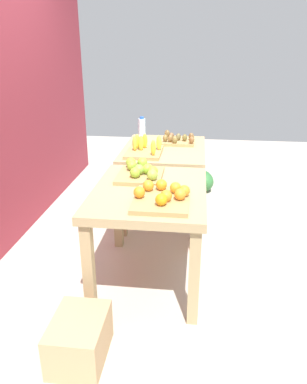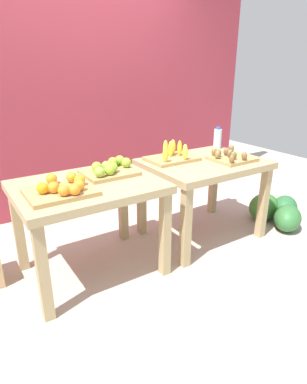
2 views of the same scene
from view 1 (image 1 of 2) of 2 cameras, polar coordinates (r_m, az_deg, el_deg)
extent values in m
plane|color=#B6AA9C|center=(3.47, 0.64, -7.63)|extent=(8.00, 8.00, 0.00)
cube|color=tan|center=(2.66, -0.60, -0.10)|extent=(1.04, 0.80, 0.06)
cube|color=tan|center=(2.41, 6.22, -12.85)|extent=(0.07, 0.07, 0.69)
cube|color=tan|center=(3.21, 6.53, -3.48)|extent=(0.07, 0.07, 0.69)
cube|color=tan|center=(2.50, -9.88, -11.68)|extent=(0.07, 0.07, 0.69)
cube|color=tan|center=(3.28, -5.44, -2.88)|extent=(0.07, 0.07, 0.69)
cube|color=tan|center=(3.72, 1.64, 6.36)|extent=(1.04, 0.80, 0.06)
cube|color=tan|center=(3.39, 6.57, -2.04)|extent=(0.07, 0.07, 0.69)
cube|color=tan|center=(4.25, 6.73, 2.98)|extent=(0.07, 0.07, 0.69)
cube|color=tan|center=(3.46, -4.76, -1.50)|extent=(0.07, 0.07, 0.69)
cube|color=tan|center=(4.30, -2.37, 3.35)|extent=(0.07, 0.07, 0.69)
cube|color=tan|center=(2.42, 1.23, -1.27)|extent=(0.44, 0.36, 0.03)
sphere|color=orange|center=(2.53, 1.23, 1.13)|extent=(0.08, 0.08, 0.08)
sphere|color=orange|center=(2.44, 4.71, 0.18)|extent=(0.09, 0.09, 0.08)
sphere|color=orange|center=(2.49, 3.39, 0.67)|extent=(0.11, 0.11, 0.08)
sphere|color=orange|center=(2.52, -0.81, 1.01)|extent=(0.11, 0.11, 0.08)
sphere|color=orange|center=(2.29, 1.20, -1.18)|extent=(0.10, 0.10, 0.08)
sphere|color=orange|center=(2.41, -2.19, -0.04)|extent=(0.10, 0.10, 0.08)
sphere|color=orange|center=(2.35, 1.93, -0.58)|extent=(0.11, 0.11, 0.08)
sphere|color=orange|center=(2.38, 4.08, -0.35)|extent=(0.10, 0.10, 0.08)
cube|color=tan|center=(2.87, -2.06, 2.52)|extent=(0.40, 0.34, 0.03)
sphere|color=#88AF30|center=(2.93, -3.34, 4.06)|extent=(0.09, 0.09, 0.08)
sphere|color=#86B733|center=(2.77, -2.84, 2.99)|extent=(0.11, 0.11, 0.08)
sphere|color=#8BBC31|center=(3.00, -1.72, 4.52)|extent=(0.11, 0.11, 0.08)
sphere|color=#84B834|center=(3.00, -3.50, 4.51)|extent=(0.10, 0.10, 0.08)
sphere|color=#86B13F|center=(2.84, -2.23, 3.46)|extent=(0.11, 0.11, 0.08)
sphere|color=#8BC132|center=(2.85, -0.93, 3.56)|extent=(0.11, 0.11, 0.08)
sphere|color=#93B73F|center=(2.72, -0.19, 2.63)|extent=(0.11, 0.11, 0.08)
sphere|color=#8DC12F|center=(2.79, -0.06, 3.20)|extent=(0.11, 0.11, 0.08)
cube|color=tan|center=(3.49, -1.43, 6.10)|extent=(0.44, 0.32, 0.03)
ellipsoid|color=yellow|center=(3.56, -1.35, 7.82)|extent=(0.06, 0.06, 0.14)
ellipsoid|color=yellow|center=(3.47, -2.90, 7.45)|extent=(0.06, 0.05, 0.14)
ellipsoid|color=yellow|center=(3.48, -1.92, 7.50)|extent=(0.05, 0.06, 0.14)
ellipsoid|color=yellow|center=(3.50, 0.85, 7.57)|extent=(0.05, 0.06, 0.14)
ellipsoid|color=yellow|center=(3.32, -0.03, 6.80)|extent=(0.06, 0.06, 0.14)
ellipsoid|color=yellow|center=(3.54, -2.51, 7.75)|extent=(0.06, 0.07, 0.14)
cube|color=tan|center=(3.90, 3.88, 7.76)|extent=(0.36, 0.32, 0.03)
ellipsoid|color=brown|center=(3.87, 3.82, 8.42)|extent=(0.07, 0.07, 0.07)
ellipsoid|color=brown|center=(3.80, 2.63, 8.19)|extent=(0.07, 0.07, 0.07)
ellipsoid|color=brown|center=(3.75, 5.84, 7.91)|extent=(0.07, 0.07, 0.07)
ellipsoid|color=brown|center=(3.90, 5.80, 8.47)|extent=(0.07, 0.07, 0.07)
ellipsoid|color=olive|center=(3.81, 1.81, 8.24)|extent=(0.07, 0.07, 0.07)
ellipsoid|color=brown|center=(4.02, 2.14, 8.96)|extent=(0.07, 0.07, 0.07)
ellipsoid|color=brown|center=(3.74, 3.27, 7.98)|extent=(0.06, 0.06, 0.07)
ellipsoid|color=brown|center=(3.90, 2.77, 8.54)|extent=(0.07, 0.07, 0.07)
ellipsoid|color=brown|center=(3.84, 4.80, 8.29)|extent=(0.07, 0.06, 0.07)
cylinder|color=silver|center=(4.13, -1.79, 9.79)|extent=(0.08, 0.08, 0.20)
cylinder|color=blue|center=(4.10, -1.81, 11.29)|extent=(0.04, 0.04, 0.02)
ellipsoid|color=#2A6537|center=(4.83, 5.19, 2.67)|extent=(0.41, 0.40, 0.25)
ellipsoid|color=#35742D|center=(4.64, 3.66, 2.08)|extent=(0.39, 0.32, 0.28)
ellipsoid|color=#306C35|center=(4.63, 7.40, 1.75)|extent=(0.43, 0.41, 0.26)
cube|color=tan|center=(2.34, -11.26, -21.16)|extent=(0.40, 0.30, 0.27)
camera|label=2|loc=(2.45, 55.95, 8.50)|focal=30.73mm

